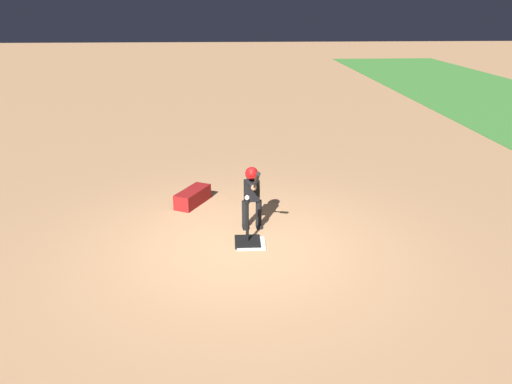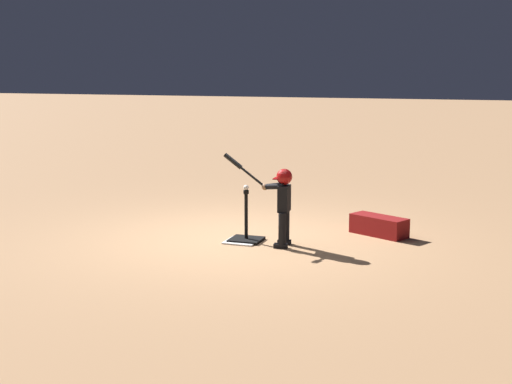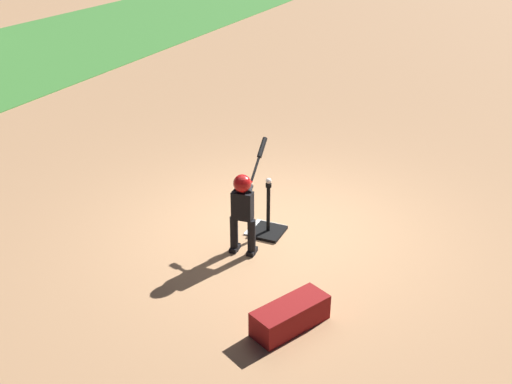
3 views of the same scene
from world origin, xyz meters
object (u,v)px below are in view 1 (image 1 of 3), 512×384
batter_child (252,190)px  baseball (247,198)px  batting_tee (247,237)px  equipment_bag (193,197)px

batter_child → baseball: bearing=-10.6°
baseball → batting_tee: bearing=-90.0°
batting_tee → equipment_bag: size_ratio=0.86×
batter_child → baseball: 0.55m
batting_tee → batter_child: bearing=169.4°
batting_tee → equipment_bag: (-1.69, -0.95, 0.04)m
batting_tee → baseball: 0.66m
batter_child → equipment_bag: (-1.15, -1.05, -0.54)m
batting_tee → baseball: size_ratio=9.75×
batter_child → equipment_bag: 1.65m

